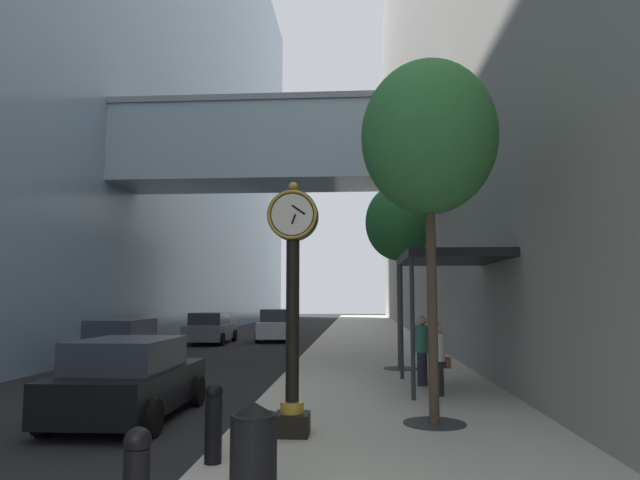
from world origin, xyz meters
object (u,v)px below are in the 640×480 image
at_px(street_clock, 293,294).
at_px(car_blue_far, 123,346).
at_px(bollard_second, 214,421).
at_px(car_white_near, 277,325).
at_px(car_grey_trailing, 210,328).
at_px(trash_bin, 254,449).
at_px(pedestrian_by_clock, 422,348).
at_px(street_tree_near, 429,139).
at_px(street_tree_mid_near, 399,224).
at_px(pedestrian_walking, 438,357).
at_px(car_black_mid, 129,380).

height_order(street_clock, car_blue_far, street_clock).
bearing_deg(bollard_second, street_clock, 60.98).
xyz_separation_m(car_white_near, car_grey_trailing, (-3.17, -2.20, -0.06)).
xyz_separation_m(bollard_second, car_blue_far, (-5.65, 10.32, 0.11)).
height_order(trash_bin, pedestrian_by_clock, pedestrian_by_clock).
height_order(bollard_second, car_blue_far, car_blue_far).
bearing_deg(street_tree_near, street_clock, -157.36).
distance_m(street_tree_mid_near, pedestrian_by_clock, 4.96).
bearing_deg(trash_bin, car_blue_far, 118.95).
height_order(street_tree_near, pedestrian_by_clock, street_tree_near).
bearing_deg(pedestrian_by_clock, bollard_second, -117.11).
height_order(bollard_second, car_white_near, car_white_near).
bearing_deg(bollard_second, pedestrian_walking, 55.51).
distance_m(car_blue_far, car_grey_trailing, 10.96).
relative_size(street_clock, pedestrian_walking, 2.53).
distance_m(bollard_second, car_white_near, 23.62).
relative_size(trash_bin, car_grey_trailing, 0.25).
xyz_separation_m(street_clock, trash_bin, (-0.09, -2.92, -1.73)).
relative_size(bollard_second, car_white_near, 0.23).
height_order(street_clock, car_white_near, street_clock).
xyz_separation_m(pedestrian_walking, car_black_mid, (-6.24, -2.29, -0.24)).
height_order(trash_bin, car_grey_trailing, car_grey_trailing).
xyz_separation_m(street_tree_mid_near, pedestrian_walking, (0.48, -4.86, -3.72)).
distance_m(pedestrian_walking, pedestrian_by_clock, 1.51).
bearing_deg(pedestrian_by_clock, car_blue_far, 160.03).
height_order(pedestrian_walking, car_black_mid, pedestrian_walking).
height_order(bollard_second, car_grey_trailing, car_grey_trailing).
xyz_separation_m(street_tree_mid_near, trash_bin, (-2.49, -11.67, -4.04)).
xyz_separation_m(pedestrian_by_clock, car_white_near, (-6.06, 16.52, -0.23)).
height_order(pedestrian_walking, pedestrian_by_clock, pedestrian_by_clock).
bearing_deg(car_blue_far, bollard_second, -61.28).
distance_m(bollard_second, car_black_mid, 4.03).
height_order(trash_bin, car_black_mid, car_black_mid).
bearing_deg(car_grey_trailing, pedestrian_by_clock, -57.17).
relative_size(bollard_second, street_tree_near, 0.16).
distance_m(street_tree_near, pedestrian_by_clock, 6.07).
xyz_separation_m(street_clock, pedestrian_by_clock, (2.69, 5.38, -1.33)).
bearing_deg(bollard_second, car_blue_far, 118.72).
xyz_separation_m(street_tree_near, car_grey_trailing, (-8.95, 18.69, -4.49)).
bearing_deg(car_white_near, trash_bin, -82.46).
distance_m(street_clock, pedestrian_walking, 5.04).
distance_m(car_white_near, car_black_mid, 20.31).
height_order(pedestrian_by_clock, car_blue_far, pedestrian_by_clock).
xyz_separation_m(street_tree_mid_near, car_white_near, (-5.77, 13.15, -3.87)).
bearing_deg(street_tree_near, pedestrian_walking, 80.56).
bearing_deg(pedestrian_walking, street_tree_mid_near, 95.63).
distance_m(car_black_mid, car_blue_far, 7.81).
xyz_separation_m(trash_bin, car_black_mid, (-3.27, 4.52, 0.08)).
bearing_deg(street_clock, street_tree_near, 22.64).
distance_m(street_clock, car_grey_trailing, 20.82).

